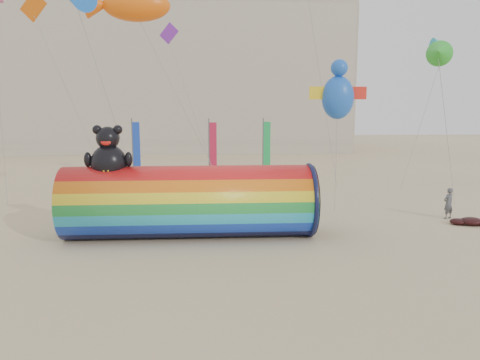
{
  "coord_description": "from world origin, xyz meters",
  "views": [
    {
      "loc": [
        -1.06,
        -21.82,
        6.03
      ],
      "look_at": [
        0.5,
        1.5,
        2.4
      ],
      "focal_mm": 35.0,
      "sensor_mm": 36.0,
      "label": 1
    }
  ],
  "objects": [
    {
      "name": "flying_kites",
      "position": [
        1.32,
        4.33,
        9.91
      ],
      "size": [
        28.86,
        11.59,
        9.96
      ],
      "color": "blue",
      "rests_on": "ground"
    },
    {
      "name": "kite_handler",
      "position": [
        11.98,
        2.38,
        0.85
      ],
      "size": [
        0.73,
        0.62,
        1.71
      ],
      "primitive_type": "imported",
      "rotation": [
        0.0,
        0.0,
        3.53
      ],
      "color": "#4C4D52",
      "rests_on": "ground"
    },
    {
      "name": "ground",
      "position": [
        0.0,
        0.0,
        0.0
      ],
      "size": [
        160.0,
        160.0,
        0.0
      ],
      "primitive_type": "plane",
      "color": "#CCB58C",
      "rests_on": "ground"
    },
    {
      "name": "windsock_assembly",
      "position": [
        -1.99,
        -0.28,
        1.77
      ],
      "size": [
        11.57,
        3.52,
        5.33
      ],
      "color": "red",
      "rests_on": "ground"
    },
    {
      "name": "hotel_building",
      "position": [
        -12.0,
        45.95,
        10.31
      ],
      "size": [
        60.4,
        15.4,
        20.6
      ],
      "color": "#B7AD99",
      "rests_on": "ground"
    },
    {
      "name": "festival_banners",
      "position": [
        -1.37,
        15.16,
        2.64
      ],
      "size": [
        11.02,
        1.36,
        5.2
      ],
      "color": "#59595E",
      "rests_on": "ground"
    },
    {
      "name": "fabric_bundle",
      "position": [
        12.69,
        0.95,
        0.17
      ],
      "size": [
        2.62,
        1.35,
        0.41
      ],
      "color": "#380A0A",
      "rests_on": "ground"
    }
  ]
}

